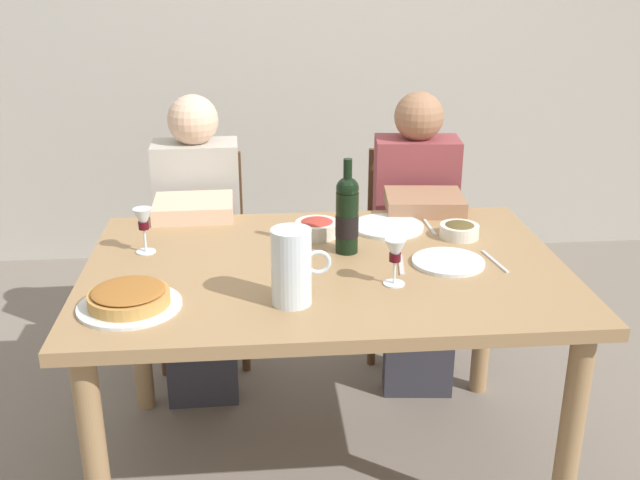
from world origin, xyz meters
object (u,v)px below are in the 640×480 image
(wine_bottle, at_px, (347,215))
(diner_left, at_px, (198,236))
(baked_tart, at_px, (129,298))
(salad_bowl, at_px, (317,227))
(wine_glass_left_diner, at_px, (395,253))
(dinner_plate_left_setting, at_px, (448,262))
(dining_table, at_px, (325,290))
(olive_bowl, at_px, (459,230))
(water_pitcher, at_px, (292,271))
(dinner_plate_right_setting, at_px, (388,227))
(wine_glass_right_diner, at_px, (143,222))
(chair_left, at_px, (202,242))
(diner_right, at_px, (417,230))
(chair_right, at_px, (409,237))

(wine_bottle, bearing_deg, diner_left, 132.68)
(baked_tart, bearing_deg, salad_bowl, 42.43)
(wine_glass_left_diner, distance_m, dinner_plate_left_setting, 0.26)
(dining_table, relative_size, salad_bowl, 10.03)
(olive_bowl, bearing_deg, water_pitcher, -142.29)
(dinner_plate_left_setting, distance_m, dinner_plate_right_setting, 0.36)
(wine_bottle, bearing_deg, water_pitcher, -118.38)
(salad_bowl, height_order, wine_glass_right_diner, wine_glass_right_diner)
(dining_table, xyz_separation_m, chair_left, (-0.45, 0.90, -0.17))
(diner_left, bearing_deg, olive_bowl, 151.74)
(water_pitcher, bearing_deg, olive_bowl, 37.71)
(dining_table, distance_m, wine_bottle, 0.25)
(dining_table, height_order, diner_right, diner_right)
(diner_right, bearing_deg, wine_glass_right_diner, 32.16)
(baked_tart, distance_m, wine_glass_right_diner, 0.41)
(diner_left, relative_size, diner_right, 1.00)
(wine_bottle, height_order, olive_bowl, wine_bottle)
(diner_left, height_order, diner_right, same)
(wine_glass_left_diner, distance_m, dinner_plate_right_setting, 0.49)
(water_pitcher, distance_m, salad_bowl, 0.54)
(wine_glass_left_diner, relative_size, dinner_plate_right_setting, 0.55)
(chair_right, bearing_deg, dinner_plate_right_setting, 76.11)
(salad_bowl, distance_m, chair_right, 0.84)
(dining_table, height_order, dinner_plate_left_setting, dinner_plate_left_setting)
(wine_bottle, height_order, diner_left, diner_left)
(wine_bottle, height_order, baked_tart, wine_bottle)
(dining_table, distance_m, chair_right, 1.02)
(wine_bottle, height_order, wine_glass_left_diner, wine_bottle)
(dining_table, relative_size, diner_left, 1.29)
(dinner_plate_left_setting, xyz_separation_m, chair_left, (-0.84, 0.94, -0.27))
(dining_table, relative_size, water_pitcher, 6.88)
(salad_bowl, xyz_separation_m, diner_right, (0.44, 0.40, -0.17))
(salad_bowl, bearing_deg, wine_glass_left_diner, -65.62)
(olive_bowl, relative_size, diner_right, 0.12)
(water_pitcher, xyz_separation_m, chair_left, (-0.33, 1.17, -0.36))
(water_pitcher, height_order, olive_bowl, water_pitcher)
(water_pitcher, distance_m, diner_left, 1.02)
(wine_glass_right_diner, height_order, dinner_plate_left_setting, wine_glass_right_diner)
(water_pitcher, relative_size, chair_right, 0.25)
(wine_bottle, height_order, salad_bowl, wine_bottle)
(dining_table, height_order, dinner_plate_right_setting, dinner_plate_right_setting)
(diner_right, bearing_deg, baked_tart, 47.82)
(wine_glass_left_diner, xyz_separation_m, dinner_plate_left_setting, (0.20, 0.14, -0.09))
(dinner_plate_left_setting, relative_size, dinner_plate_right_setting, 0.89)
(dining_table, height_order, chair_left, chair_left)
(wine_glass_left_diner, bearing_deg, dinner_plate_right_setting, 82.33)
(baked_tart, height_order, wine_glass_left_diner, wine_glass_left_diner)
(wine_bottle, relative_size, chair_left, 0.36)
(salad_bowl, height_order, olive_bowl, salad_bowl)
(diner_left, distance_m, diner_right, 0.89)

